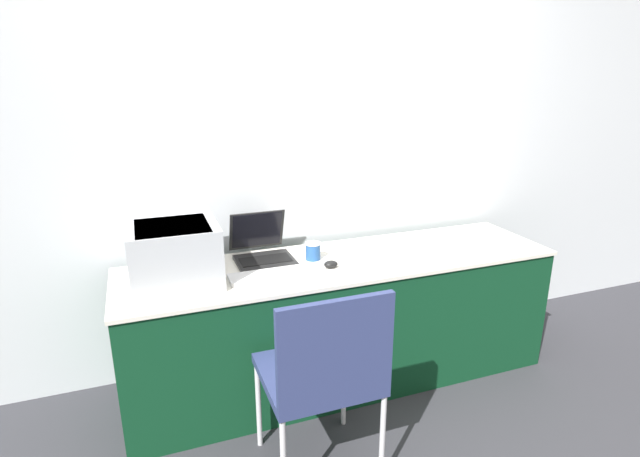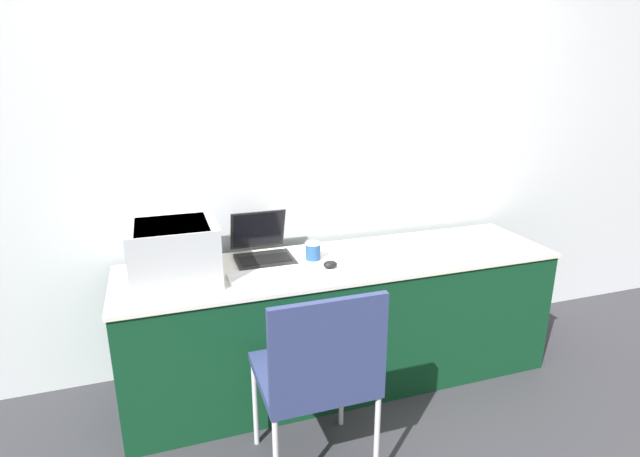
{
  "view_description": "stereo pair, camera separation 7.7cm",
  "coord_description": "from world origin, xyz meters",
  "px_view_note": "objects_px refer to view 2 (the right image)",
  "views": [
    {
      "loc": [
        -0.99,
        -2.0,
        1.69
      ],
      "look_at": [
        -0.12,
        0.33,
        0.9
      ],
      "focal_mm": 28.0,
      "sensor_mm": 36.0,
      "label": 1
    },
    {
      "loc": [
        -0.91,
        -2.03,
        1.69
      ],
      "look_at": [
        -0.12,
        0.33,
        0.9
      ],
      "focal_mm": 28.0,
      "sensor_mm": 36.0,
      "label": 2
    }
  ],
  "objects_px": {
    "printer": "(173,249)",
    "chair": "(318,369)",
    "external_keyboard": "(274,274)",
    "mouse": "(330,264)",
    "laptop_left": "(262,249)",
    "coffee_cup": "(313,251)"
  },
  "relations": [
    {
      "from": "printer",
      "to": "chair",
      "type": "bearing_deg",
      "value": -53.49
    },
    {
      "from": "external_keyboard",
      "to": "coffee_cup",
      "type": "bearing_deg",
      "value": 31.15
    },
    {
      "from": "laptop_left",
      "to": "mouse",
      "type": "xyz_separation_m",
      "value": [
        0.3,
        -0.25,
        -0.03
      ]
    },
    {
      "from": "external_keyboard",
      "to": "mouse",
      "type": "xyz_separation_m",
      "value": [
        0.3,
        0.01,
        0.01
      ]
    },
    {
      "from": "coffee_cup",
      "to": "chair",
      "type": "bearing_deg",
      "value": -106.3
    },
    {
      "from": "external_keyboard",
      "to": "chair",
      "type": "relative_size",
      "value": 0.51
    },
    {
      "from": "laptop_left",
      "to": "coffee_cup",
      "type": "relative_size",
      "value": 3.53
    },
    {
      "from": "printer",
      "to": "mouse",
      "type": "bearing_deg",
      "value": -7.67
    },
    {
      "from": "mouse",
      "to": "coffee_cup",
      "type": "bearing_deg",
      "value": 107.63
    },
    {
      "from": "printer",
      "to": "coffee_cup",
      "type": "bearing_deg",
      "value": 3.44
    },
    {
      "from": "coffee_cup",
      "to": "external_keyboard",
      "type": "bearing_deg",
      "value": -148.85
    },
    {
      "from": "coffee_cup",
      "to": "mouse",
      "type": "relative_size",
      "value": 1.3
    },
    {
      "from": "laptop_left",
      "to": "chair",
      "type": "height_order",
      "value": "laptop_left"
    },
    {
      "from": "coffee_cup",
      "to": "chair",
      "type": "height_order",
      "value": "chair"
    },
    {
      "from": "laptop_left",
      "to": "coffee_cup",
      "type": "xyz_separation_m",
      "value": [
        0.25,
        -0.11,
        -0.01
      ]
    },
    {
      "from": "external_keyboard",
      "to": "printer",
      "type": "bearing_deg",
      "value": 166.75
    },
    {
      "from": "coffee_cup",
      "to": "chair",
      "type": "relative_size",
      "value": 0.1
    },
    {
      "from": "laptop_left",
      "to": "external_keyboard",
      "type": "distance_m",
      "value": 0.26
    },
    {
      "from": "laptop_left",
      "to": "chair",
      "type": "xyz_separation_m",
      "value": [
        0.04,
        -0.83,
        -0.24
      ]
    },
    {
      "from": "external_keyboard",
      "to": "chair",
      "type": "bearing_deg",
      "value": -85.97
    },
    {
      "from": "laptop_left",
      "to": "chair",
      "type": "distance_m",
      "value": 0.86
    },
    {
      "from": "printer",
      "to": "external_keyboard",
      "type": "distance_m",
      "value": 0.5
    }
  ]
}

